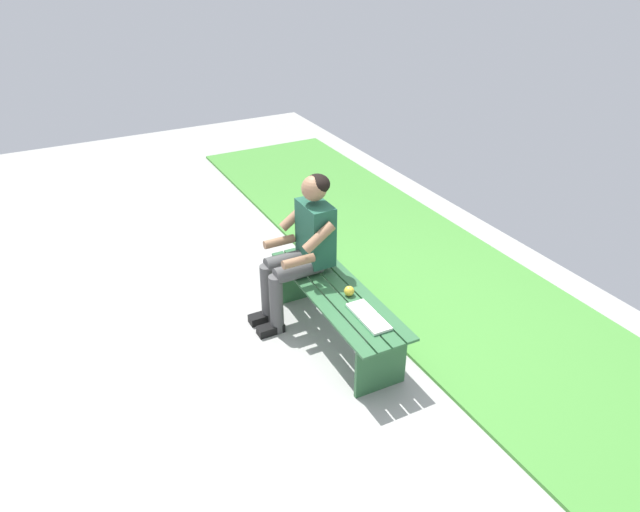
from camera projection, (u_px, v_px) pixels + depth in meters
name	position (u px, v px, depth m)	size (l,w,h in m)	color
ground_plane	(179.00, 308.00, 5.10)	(10.00, 7.00, 0.04)	#9E9E99
grass_strip	(459.00, 296.00, 5.19)	(9.00, 1.76, 0.03)	#478C38
bench_near	(337.00, 303.00, 4.52)	(1.56, 0.48, 0.45)	#2D6038
person_seated	(302.00, 245.00, 4.62)	(0.50, 0.69, 1.26)	#1E513D
apple	(349.00, 291.00, 4.40)	(0.08, 0.08, 0.08)	gold
book_open	(369.00, 317.00, 4.15)	(0.42, 0.17, 0.02)	white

